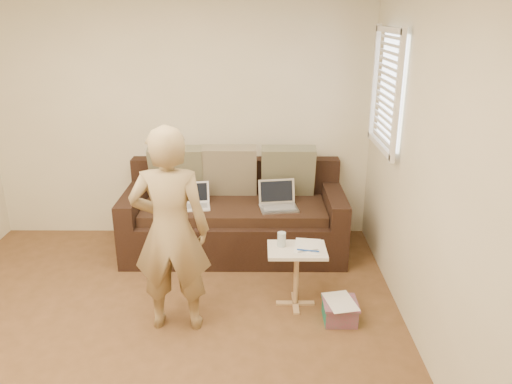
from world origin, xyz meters
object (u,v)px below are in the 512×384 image
laptop_silver (279,209)px  person (171,231)px  laptop_white (194,208)px  side_table (296,277)px  sofa (234,212)px  striped_box (340,311)px  drinking_glass (282,239)px

laptop_silver → person: bearing=-134.7°
laptop_white → side_table: (0.96, -0.91, -0.26)m
sofa → laptop_silver: 0.48m
laptop_silver → person: size_ratio=0.22×
laptop_white → side_table: laptop_white is taller
striped_box → laptop_silver: bearing=112.3°
laptop_silver → striped_box: laptop_silver is taller
person → drinking_glass: 0.94m
laptop_silver → striped_box: (0.45, -1.11, -0.43)m
laptop_white → side_table: 1.34m
person → side_table: 1.15m
laptop_white → drinking_glass: 1.20m
drinking_glass → side_table: bearing=-20.8°
sofa → striped_box: sofa is taller
drinking_glass → sofa: bearing=114.0°
sofa → striped_box: size_ratio=7.96×
sofa → person: 1.43m
laptop_silver → striped_box: bearing=-76.0°
laptop_silver → person: 1.47m
person → striped_box: 1.50m
striped_box → drinking_glass: bearing=148.9°
sofa → laptop_silver: size_ratio=6.04×
laptop_silver → drinking_glass: size_ratio=3.04×
sofa → drinking_glass: sofa is taller
drinking_glass → striped_box: drinking_glass is taller
drinking_glass → striped_box: size_ratio=0.43×
side_table → person: bearing=-163.5°
sofa → laptop_silver: (0.45, -0.15, 0.10)m
drinking_glass → person: bearing=-158.4°
laptop_silver → laptop_white: size_ratio=1.15×
laptop_silver → person: person is taller
drinking_glass → striped_box: (0.46, -0.28, -0.50)m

